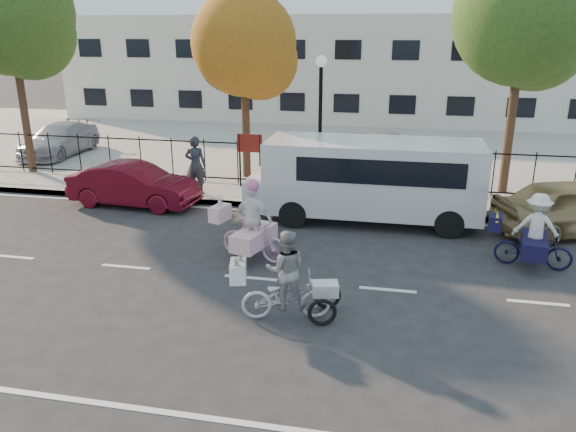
% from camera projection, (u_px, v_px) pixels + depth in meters
% --- Properties ---
extents(ground, '(120.00, 120.00, 0.00)m').
position_uv_depth(ground, '(251.00, 278.00, 12.45)').
color(ground, '#333334').
extents(road_markings, '(60.00, 9.52, 0.01)m').
position_uv_depth(road_markings, '(251.00, 278.00, 12.45)').
color(road_markings, silver).
rests_on(road_markings, ground).
extents(curb, '(60.00, 0.10, 0.15)m').
position_uv_depth(curb, '(294.00, 207.00, 17.12)').
color(curb, '#A8A399').
rests_on(curb, ground).
extents(sidewalk, '(60.00, 2.20, 0.15)m').
position_uv_depth(sidewalk, '(300.00, 198.00, 18.09)').
color(sidewalk, '#A8A399').
rests_on(sidewalk, ground).
extents(parking_lot, '(60.00, 15.60, 0.15)m').
position_uv_depth(parking_lot, '(334.00, 145.00, 26.36)').
color(parking_lot, '#A8A399').
rests_on(parking_lot, ground).
extents(iron_fence, '(58.00, 0.06, 1.50)m').
position_uv_depth(iron_fence, '(306.00, 165.00, 18.85)').
color(iron_fence, black).
rests_on(iron_fence, sidewalk).
extents(building, '(34.00, 10.00, 6.00)m').
position_uv_depth(building, '(356.00, 67.00, 34.72)').
color(building, silver).
rests_on(building, ground).
extents(lamppost, '(0.36, 0.36, 4.33)m').
position_uv_depth(lamppost, '(321.00, 100.00, 17.68)').
color(lamppost, black).
rests_on(lamppost, sidewalk).
extents(street_sign, '(0.85, 0.06, 1.80)m').
position_uv_depth(street_sign, '(250.00, 150.00, 18.67)').
color(street_sign, black).
rests_on(street_sign, sidewalk).
extents(zebra_trike, '(2.07, 1.14, 1.77)m').
position_uv_depth(zebra_trike, '(286.00, 285.00, 10.53)').
color(zebra_trike, silver).
rests_on(zebra_trike, ground).
extents(unicorn_bike, '(2.02, 1.45, 1.99)m').
position_uv_depth(unicorn_bike, '(252.00, 231.00, 13.22)').
color(unicorn_bike, '#D8A4BB').
rests_on(unicorn_bike, ground).
extents(bull_bike, '(1.95, 1.36, 1.77)m').
position_uv_depth(bull_bike, '(534.00, 238.00, 12.82)').
color(bull_bike, black).
rests_on(bull_bike, ground).
extents(white_van, '(6.50, 2.23, 2.31)m').
position_uv_depth(white_van, '(368.00, 177.00, 15.80)').
color(white_van, white).
rests_on(white_van, ground).
extents(red_sedan, '(4.12, 1.70, 1.33)m').
position_uv_depth(red_sedan, '(134.00, 185.00, 17.36)').
color(red_sedan, '#580A19').
rests_on(red_sedan, ground).
extents(gold_sedan, '(4.70, 3.13, 1.49)m').
position_uv_depth(gold_sedan, '(576.00, 207.00, 14.92)').
color(gold_sedan, tan).
rests_on(gold_sedan, ground).
extents(pedestrian, '(0.70, 0.47, 1.88)m').
position_uv_depth(pedestrian, '(196.00, 165.00, 18.05)').
color(pedestrian, black).
rests_on(pedestrian, sidewalk).
extents(lot_car_a, '(1.93, 4.51, 1.29)m').
position_uv_depth(lot_car_a, '(60.00, 139.00, 23.78)').
color(lot_car_a, '#ACADB4').
rests_on(lot_car_a, parking_lot).
extents(lot_car_c, '(2.55, 3.94, 1.23)m').
position_uv_depth(lot_car_c, '(353.00, 152.00, 21.60)').
color(lot_car_c, '#4F5357').
rests_on(lot_car_c, parking_lot).
extents(lot_car_d, '(2.08, 4.38, 1.45)m').
position_uv_depth(lot_car_d, '(380.00, 151.00, 21.12)').
color(lot_car_d, '#B5B7BD').
rests_on(lot_car_d, parking_lot).
extents(tree_west, '(4.36, 4.36, 8.00)m').
position_uv_depth(tree_west, '(15.00, 18.00, 19.48)').
color(tree_west, '#442D1D').
rests_on(tree_west, ground).
extents(tree_mid, '(3.61, 3.59, 6.59)m').
position_uv_depth(tree_mid, '(249.00, 49.00, 19.08)').
color(tree_mid, '#442D1D').
rests_on(tree_mid, ground).
extents(tree_east, '(4.23, 4.23, 7.76)m').
position_uv_depth(tree_east, '(528.00, 22.00, 16.87)').
color(tree_east, '#442D1D').
rests_on(tree_east, ground).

